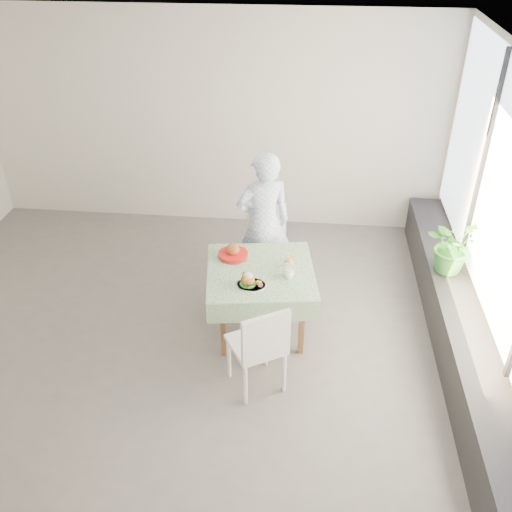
# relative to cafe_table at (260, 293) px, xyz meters

# --- Properties ---
(floor) EXTENTS (6.00, 6.00, 0.00)m
(floor) POSITION_rel_cafe_table_xyz_m (-0.84, -0.15, -0.46)
(floor) COLOR #585553
(floor) RESTS_ON ground
(ceiling) EXTENTS (6.00, 6.00, 0.00)m
(ceiling) POSITION_rel_cafe_table_xyz_m (-0.84, -0.15, 2.34)
(ceiling) COLOR white
(ceiling) RESTS_ON ground
(wall_back) EXTENTS (6.00, 0.02, 2.80)m
(wall_back) POSITION_rel_cafe_table_xyz_m (-0.84, 2.35, 0.94)
(wall_back) COLOR beige
(wall_back) RESTS_ON ground
(wall_front) EXTENTS (6.00, 0.02, 2.80)m
(wall_front) POSITION_rel_cafe_table_xyz_m (-0.84, -2.65, 0.94)
(wall_front) COLOR beige
(wall_front) RESTS_ON ground
(wall_right) EXTENTS (0.02, 5.00, 2.80)m
(wall_right) POSITION_rel_cafe_table_xyz_m (2.16, -0.15, 0.94)
(wall_right) COLOR beige
(wall_right) RESTS_ON ground
(window_pane) EXTENTS (0.01, 4.80, 2.18)m
(window_pane) POSITION_rel_cafe_table_xyz_m (2.13, -0.15, 1.19)
(window_pane) COLOR #D1E0F9
(window_pane) RESTS_ON ground
(window_ledge) EXTENTS (0.40, 4.80, 0.50)m
(window_ledge) POSITION_rel_cafe_table_xyz_m (1.96, -0.15, -0.21)
(window_ledge) COLOR black
(window_ledge) RESTS_ON ground
(cafe_table) EXTENTS (1.18, 1.18, 0.74)m
(cafe_table) POSITION_rel_cafe_table_xyz_m (0.00, 0.00, 0.00)
(cafe_table) COLOR brown
(cafe_table) RESTS_ON ground
(chair_far) EXTENTS (0.48, 0.48, 0.94)m
(chair_far) POSITION_rel_cafe_table_xyz_m (-0.01, 0.87, -0.17)
(chair_far) COLOR white
(chair_far) RESTS_ON ground
(chair_near) EXTENTS (0.61, 0.61, 0.94)m
(chair_near) POSITION_rel_cafe_table_xyz_m (0.04, -0.80, -0.17)
(chair_near) COLOR white
(chair_near) RESTS_ON ground
(diner) EXTENTS (0.71, 0.58, 1.67)m
(diner) POSITION_rel_cafe_table_xyz_m (-0.04, 0.78, 0.37)
(diner) COLOR #91B5E8
(diner) RESTS_ON ground
(main_dish) EXTENTS (0.28, 0.28, 0.14)m
(main_dish) POSITION_rel_cafe_table_xyz_m (-0.08, -0.27, 0.33)
(main_dish) COLOR white
(main_dish) RESTS_ON cafe_table
(juice_cup_orange) EXTENTS (0.08, 0.08, 0.24)m
(juice_cup_orange) POSITION_rel_cafe_table_xyz_m (0.27, 0.10, 0.34)
(juice_cup_orange) COLOR white
(juice_cup_orange) RESTS_ON cafe_table
(juice_cup_lemonade) EXTENTS (0.10, 0.10, 0.28)m
(juice_cup_lemonade) POSITION_rel_cafe_table_xyz_m (0.28, -0.10, 0.35)
(juice_cup_lemonade) COLOR white
(juice_cup_lemonade) RESTS_ON cafe_table
(second_dish) EXTENTS (0.30, 0.30, 0.14)m
(second_dish) POSITION_rel_cafe_table_xyz_m (-0.30, 0.22, 0.32)
(second_dish) COLOR red
(second_dish) RESTS_ON cafe_table
(potted_plant) EXTENTS (0.72, 0.72, 0.60)m
(potted_plant) POSITION_rel_cafe_table_xyz_m (1.94, 0.58, 0.34)
(potted_plant) COLOR #2D7527
(potted_plant) RESTS_ON window_ledge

